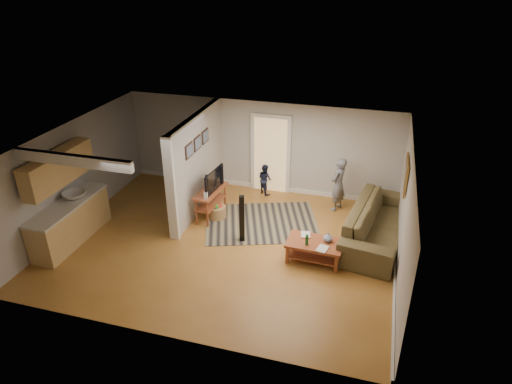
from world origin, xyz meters
TOP-DOWN VIEW (x-y plane):
  - ground at (0.00, 0.00)m, footprint 7.50×7.50m
  - room_shell at (-1.07, 0.43)m, footprint 7.54×6.02m
  - area_rug at (0.54, 1.13)m, footprint 3.20×2.76m
  - sofa at (3.30, 1.11)m, footprint 1.61×3.11m
  - coffee_table at (2.06, -0.07)m, footprint 1.21×0.74m
  - tv_console at (-0.74, 1.08)m, footprint 0.55×1.21m
  - speaker_left at (0.33, 0.24)m, footprint 0.14×0.14m
  - speaker_right at (-1.00, 1.49)m, footprint 0.12×0.12m
  - toy_basket at (-0.60, 1.08)m, footprint 0.46×0.46m
  - child at (2.23, 2.34)m, footprint 0.51×0.60m
  - toddler at (0.21, 2.70)m, footprint 0.53×0.51m

SIDE VIEW (x-z plane):
  - ground at x=0.00m, z-range 0.00..0.00m
  - sofa at x=3.30m, z-range -0.43..0.43m
  - child at x=2.23m, z-range -0.71..0.71m
  - toddler at x=0.21m, z-range -0.43..0.43m
  - area_rug at x=0.54m, z-range 0.00..0.01m
  - toy_basket at x=-0.60m, z-range -0.04..0.38m
  - coffee_table at x=2.06m, z-range 0.01..0.71m
  - speaker_right at x=-1.00m, z-range 0.00..0.93m
  - speaker_left at x=0.33m, z-range 0.00..1.15m
  - tv_console at x=-0.74m, z-range 0.17..1.18m
  - room_shell at x=-1.07m, z-range 0.20..2.72m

